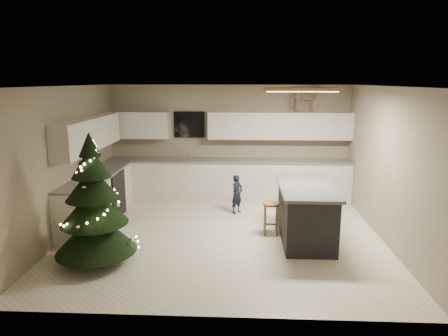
% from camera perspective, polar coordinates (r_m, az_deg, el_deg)
% --- Properties ---
extents(ground_plane, '(5.50, 5.50, 0.00)m').
position_cam_1_polar(ground_plane, '(7.18, -0.14, -9.60)').
color(ground_plane, beige).
extents(room_shell, '(5.52, 5.02, 2.61)m').
position_cam_1_polar(room_shell, '(6.73, 0.05, 4.36)').
color(room_shell, gray).
rests_on(room_shell, ground_plane).
extents(cabinetry, '(5.50, 3.20, 2.00)m').
position_cam_1_polar(cabinetry, '(8.61, -5.64, -0.63)').
color(cabinetry, silver).
rests_on(cabinetry, ground_plane).
extents(island, '(0.90, 1.70, 0.95)m').
position_cam_1_polar(island, '(6.99, 11.58, -6.31)').
color(island, black).
rests_on(island, ground_plane).
extents(bar_stool, '(0.30, 0.30, 0.57)m').
position_cam_1_polar(bar_stool, '(7.16, 6.74, -6.07)').
color(bar_stool, brown).
rests_on(bar_stool, ground_plane).
extents(christmas_tree, '(1.24, 1.20, 1.98)m').
position_cam_1_polar(christmas_tree, '(6.22, -18.07, -5.80)').
color(christmas_tree, '#3F2816').
rests_on(christmas_tree, ground_plane).
extents(toddler, '(0.34, 0.35, 0.80)m').
position_cam_1_polar(toddler, '(8.23, 1.87, -3.77)').
color(toddler, black).
rests_on(toddler, ground_plane).
extents(rocking_horse, '(0.70, 0.41, 0.58)m').
position_cam_1_polar(rocking_horse, '(9.09, 11.53, 9.70)').
color(rocking_horse, brown).
rests_on(rocking_horse, cabinetry).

